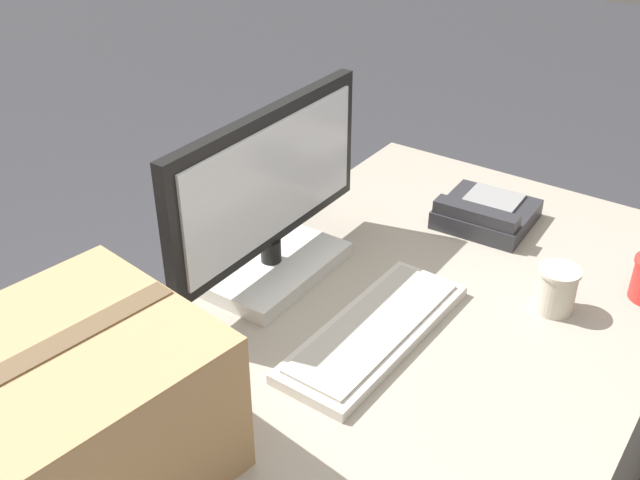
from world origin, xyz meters
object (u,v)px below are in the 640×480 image
at_px(paper_cup_left, 556,289).
at_px(monitor, 270,206).
at_px(cardboard_box, 78,409).
at_px(desk_phone, 485,213).
at_px(keyboard, 375,331).

bearing_deg(paper_cup_left, monitor, 111.99).
relative_size(monitor, cardboard_box, 1.42).
height_order(paper_cup_left, cardboard_box, cardboard_box).
xyz_separation_m(desk_phone, paper_cup_left, (-0.24, -0.26, 0.02)).
xyz_separation_m(keyboard, cardboard_box, (-0.53, 0.19, 0.11)).
distance_m(desk_phone, cardboard_box, 1.06).
relative_size(keyboard, paper_cup_left, 4.72).
height_order(desk_phone, paper_cup_left, paper_cup_left).
relative_size(monitor, paper_cup_left, 5.96).
relative_size(monitor, keyboard, 1.26).
bearing_deg(monitor, cardboard_box, -170.21).
bearing_deg(keyboard, cardboard_box, 161.43).
bearing_deg(desk_phone, cardboard_box, 167.34).
xyz_separation_m(monitor, paper_cup_left, (0.22, -0.54, -0.12)).
bearing_deg(cardboard_box, paper_cup_left, -28.77).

